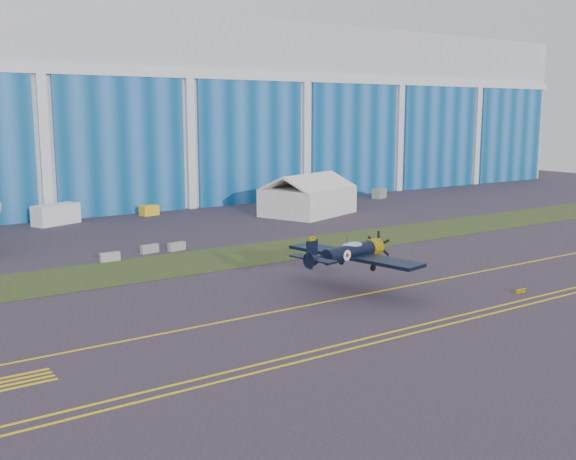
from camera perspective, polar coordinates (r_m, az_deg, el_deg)
ground at (r=54.10m, az=-6.00°, el=-6.01°), size 260.00×260.00×0.00m
grass_median at (r=66.40m, az=-11.73°, el=-3.17°), size 260.00×10.00×0.02m
hangar at (r=120.26m, az=-22.77°, el=9.20°), size 220.00×45.70×30.00m
taxiway_centreline at (r=49.91m, az=-3.25°, el=-7.32°), size 200.00×0.20×0.02m
edge_line_near at (r=42.47m, az=3.47°, el=-10.46°), size 80.00×0.20×0.02m
edge_line_far at (r=43.21m, az=2.65°, el=-10.08°), size 80.00×0.20×0.02m
guard_board_right at (r=59.33m, az=19.08°, el=-4.91°), size 1.20×0.15×0.35m
warbird at (r=56.09m, az=5.17°, el=-1.90°), size 12.86×14.60×3.80m
tent at (r=99.12m, az=1.71°, el=3.06°), size 15.55×13.52×6.05m
shipping_container at (r=95.55m, az=-19.05°, el=1.26°), size 6.75×4.76×2.72m
tug at (r=100.61m, az=-11.67°, el=1.64°), size 2.79×2.05×1.47m
gse_box at (r=119.53m, az=7.73°, el=3.09°), size 3.27×2.56×1.74m
barrier_a at (r=70.23m, az=-14.85°, el=-2.22°), size 2.01×0.63×0.90m
barrier_b at (r=73.44m, az=-11.64°, el=-1.57°), size 2.07×0.90×0.90m
barrier_c at (r=74.19m, az=-9.40°, el=-1.39°), size 2.07×0.92×0.90m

